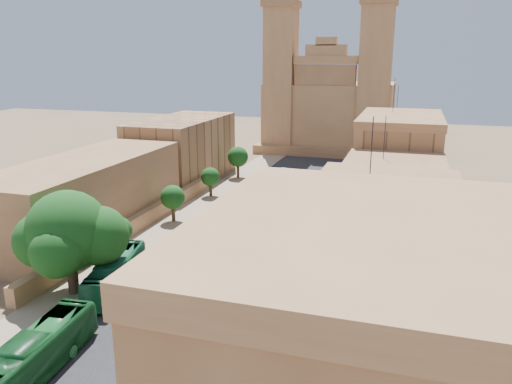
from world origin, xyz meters
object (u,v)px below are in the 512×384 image
Objects in this scene: car_dkblue at (256,191)px; car_blue_b at (283,171)px; ficus_tree at (69,234)px; street_tree_a at (118,231)px; bus_cream_east at (320,203)px; pedestrian_a at (265,312)px; street_tree_c at (210,177)px; bus_green_south at (37,353)px; church at (329,105)px; street_tree_d at (238,157)px; pedestrian_c at (335,246)px; olive_pickup at (284,225)px; bus_red_east at (289,247)px; car_white_b at (303,188)px; bus_green_north at (116,273)px; car_cream at (269,234)px; red_truck at (228,273)px; car_blue_a at (219,231)px; street_tree_b at (173,197)px; car_white_a at (242,212)px.

car_blue_b is at bearing 97.35° from car_dkblue.
ficus_tree is 8.40m from street_tree_a.
bus_cream_east reaches higher than pedestrian_a.
street_tree_c is 42.65m from bus_green_south.
street_tree_d is (-10.00, -30.61, -6.02)m from church.
pedestrian_a is 15.52m from pedestrian_c.
bus_red_east is (2.50, -7.79, 0.46)m from olive_pickup.
ficus_tree reaches higher than olive_pickup.
bus_cream_east is 2.21× the size of car_white_b.
bus_green_north is at bearing -67.51° from pedestrian_c.
car_cream is (9.55, 15.24, -0.72)m from bus_green_north.
bus_cream_east is at bearing -95.61° from car_cream.
street_tree_d is 35.30m from pedestrian_c.
church is 75.25m from pedestrian_a.
red_truck is at bearing 67.80° from car_white_b.
car_blue_a is 2.25× the size of pedestrian_a.
ficus_tree is 32.10m from street_tree_c.
car_white_b is (-0.67, 20.52, -0.06)m from car_cream.
street_tree_c reaches higher than bus_cream_east.
street_tree_b is 2.83× the size of pedestrian_c.
car_blue_a is (7.38, -15.44, -2.18)m from street_tree_c.
street_tree_c is 0.49× the size of bus_cream_east.
bus_cream_east is at bearing 93.48° from car_white_b.
red_truck is at bearing -67.71° from car_dkblue.
bus_cream_east is at bearing 25.93° from car_white_a.
bus_red_east is at bearing 76.30° from car_white_b.
pedestrian_a is at bearing -60.93° from car_blue_b.
bus_green_north is at bearing 68.04° from car_cream.
olive_pickup reaches higher than pedestrian_a.
church is 9.93× the size of car_blue_a.
bus_green_north is 15.25m from car_blue_a.
bus_green_north is 22.65m from car_white_a.
ficus_tree is at bearing -123.87° from olive_pickup.
bus_green_south is at bearing -97.46° from car_white_a.
church is 51.33m from car_white_a.
car_blue_a reaches higher than car_dkblue.
street_tree_d is 11.54m from car_dkblue.
pedestrian_c is at bearing -19.32° from car_blue_a.
bus_red_east is at bearing -84.05° from church.
pedestrian_c is at bearing -37.72° from car_white_a.
street_tree_c is 1.15× the size of car_blue_a.
car_white_a is (7.54, 4.11, -2.38)m from street_tree_b.
bus_cream_east is at bearing -179.63° from pedestrian_c.
car_blue_a is 13.25m from pedestrian_c.
olive_pickup is 8.20m from bus_red_east.
street_tree_a is 1.01× the size of street_tree_c.
bus_green_south is (-8.45, -30.26, 0.50)m from olive_pickup.
pedestrian_c reaches higher than car_cream.
street_tree_d is at bearing -50.22° from car_white_b.
street_tree_b reaches higher than pedestrian_a.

